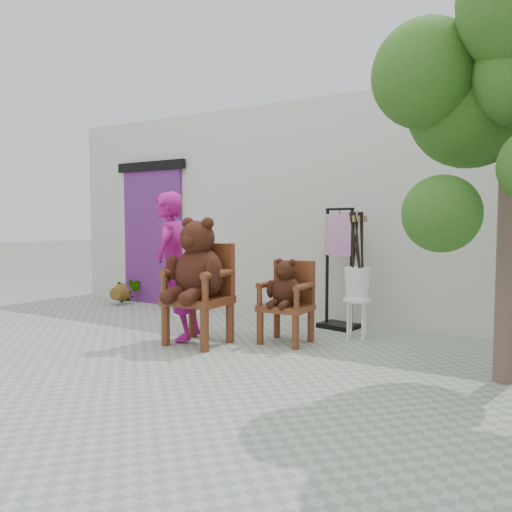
{
  "coord_description": "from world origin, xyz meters",
  "views": [
    {
      "loc": [
        2.64,
        -3.6,
        1.32
      ],
      "look_at": [
        -0.26,
        1.28,
        0.95
      ],
      "focal_mm": 35.0,
      "sensor_mm": 36.0,
      "label": 1
    }
  ],
  "objects_px": {
    "chair_small": "(287,293)",
    "stool_bucket": "(357,283)",
    "person": "(176,267)",
    "display_stand": "(339,282)",
    "chair_big": "(198,273)",
    "cafe_table": "(187,284)"
  },
  "relations": [
    {
      "from": "chair_small",
      "to": "stool_bucket",
      "type": "relative_size",
      "value": 0.64
    },
    {
      "from": "person",
      "to": "display_stand",
      "type": "relative_size",
      "value": 1.1
    },
    {
      "from": "stool_bucket",
      "to": "person",
      "type": "bearing_deg",
      "value": -146.9
    },
    {
      "from": "chair_small",
      "to": "stool_bucket",
      "type": "distance_m",
      "value": 0.86
    },
    {
      "from": "chair_big",
      "to": "cafe_table",
      "type": "xyz_separation_m",
      "value": [
        -1.25,
        1.36,
        -0.34
      ]
    },
    {
      "from": "cafe_table",
      "to": "stool_bucket",
      "type": "height_order",
      "value": "stool_bucket"
    },
    {
      "from": "cafe_table",
      "to": "display_stand",
      "type": "height_order",
      "value": "display_stand"
    },
    {
      "from": "chair_big",
      "to": "stool_bucket",
      "type": "distance_m",
      "value": 1.82
    },
    {
      "from": "display_stand",
      "to": "stool_bucket",
      "type": "distance_m",
      "value": 0.55
    },
    {
      "from": "person",
      "to": "display_stand",
      "type": "distance_m",
      "value": 2.06
    },
    {
      "from": "person",
      "to": "cafe_table",
      "type": "relative_size",
      "value": 2.37
    },
    {
      "from": "stool_bucket",
      "to": "chair_small",
      "type": "bearing_deg",
      "value": -133.5
    },
    {
      "from": "cafe_table",
      "to": "stool_bucket",
      "type": "distance_m",
      "value": 2.67
    },
    {
      "from": "chair_small",
      "to": "cafe_table",
      "type": "bearing_deg",
      "value": 158.34
    },
    {
      "from": "chair_big",
      "to": "display_stand",
      "type": "xyz_separation_m",
      "value": [
        1.02,
        1.56,
        -0.2
      ]
    },
    {
      "from": "chair_small",
      "to": "person",
      "type": "height_order",
      "value": "person"
    },
    {
      "from": "display_stand",
      "to": "stool_bucket",
      "type": "relative_size",
      "value": 1.04
    },
    {
      "from": "cafe_table",
      "to": "person",
      "type": "bearing_deg",
      "value": -55.47
    },
    {
      "from": "cafe_table",
      "to": "display_stand",
      "type": "xyz_separation_m",
      "value": [
        2.27,
        0.2,
        0.14
      ]
    },
    {
      "from": "person",
      "to": "stool_bucket",
      "type": "bearing_deg",
      "value": 102.98
    },
    {
      "from": "chair_small",
      "to": "display_stand",
      "type": "relative_size",
      "value": 0.62
    },
    {
      "from": "chair_big",
      "to": "stool_bucket",
      "type": "bearing_deg",
      "value": 39.67
    }
  ]
}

